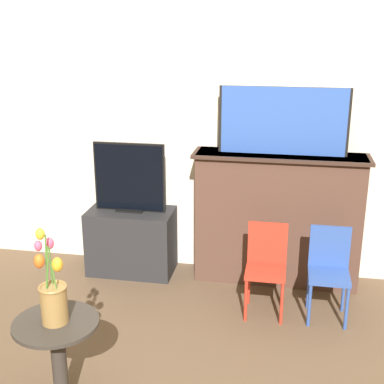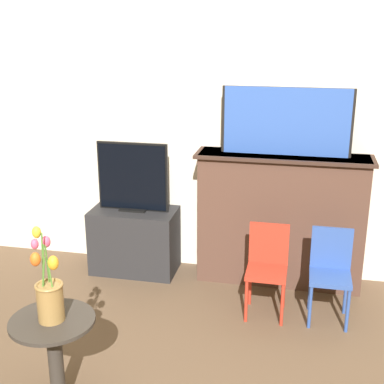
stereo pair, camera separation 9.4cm
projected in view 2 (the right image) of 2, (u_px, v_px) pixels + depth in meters
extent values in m
cube|color=beige|center=(218.00, 110.00, 4.24)|extent=(8.00, 0.06, 2.70)
cube|color=#4C3328|center=(280.00, 220.00, 4.21)|extent=(1.28, 0.30, 1.05)
cube|color=#35231C|center=(284.00, 157.00, 4.04)|extent=(1.34, 0.34, 0.02)
cube|color=black|center=(286.00, 121.00, 3.98)|extent=(0.97, 0.02, 0.51)
cube|color=#2D51A8|center=(286.00, 122.00, 3.97)|extent=(0.93, 0.02, 0.51)
cube|color=#232326|center=(135.00, 240.00, 4.47)|extent=(0.70, 0.39, 0.54)
cube|color=black|center=(134.00, 209.00, 4.39)|extent=(0.22, 0.12, 0.01)
cube|color=black|center=(133.00, 177.00, 4.31)|extent=(0.58, 0.02, 0.56)
cube|color=black|center=(132.00, 177.00, 4.30)|extent=(0.55, 0.02, 0.53)
cylinder|color=#B22D1E|center=(246.00, 301.00, 3.73)|extent=(0.02, 0.02, 0.32)
cylinder|color=#B22D1E|center=(282.00, 305.00, 3.68)|extent=(0.02, 0.02, 0.32)
cylinder|color=#B22D1E|center=(250.00, 285.00, 3.96)|extent=(0.02, 0.02, 0.32)
cylinder|color=#B22D1E|center=(284.00, 288.00, 3.91)|extent=(0.02, 0.02, 0.32)
cube|color=#B22D1E|center=(267.00, 272.00, 3.76)|extent=(0.28, 0.28, 0.03)
cube|color=#B22D1E|center=(269.00, 243.00, 3.83)|extent=(0.28, 0.02, 0.31)
cylinder|color=#2D4C99|center=(310.00, 307.00, 3.65)|extent=(0.02, 0.02, 0.32)
cylinder|color=#2D4C99|center=(348.00, 311.00, 3.60)|extent=(0.02, 0.02, 0.32)
cylinder|color=#2D4C99|center=(310.00, 290.00, 3.88)|extent=(0.02, 0.02, 0.32)
cylinder|color=#2D4C99|center=(345.00, 293.00, 3.83)|extent=(0.02, 0.02, 0.32)
cube|color=#2D4C99|center=(330.00, 278.00, 3.69)|extent=(0.28, 0.28, 0.03)
cube|color=#2D4C99|center=(331.00, 248.00, 3.76)|extent=(0.28, 0.02, 0.31)
cylinder|color=#332D28|center=(56.00, 366.00, 2.87)|extent=(0.08, 0.08, 0.52)
cylinder|color=#332D28|center=(52.00, 321.00, 2.78)|extent=(0.45, 0.45, 0.02)
cylinder|color=olive|center=(50.00, 303.00, 2.75)|extent=(0.14, 0.14, 0.20)
torus|color=olive|center=(49.00, 285.00, 2.72)|extent=(0.15, 0.15, 0.02)
cylinder|color=#477A2D|center=(43.00, 271.00, 2.70)|extent=(0.04, 0.01, 0.29)
ellipsoid|color=#E0517A|center=(35.00, 244.00, 2.66)|extent=(0.04, 0.04, 0.06)
cylinder|color=#477A2D|center=(43.00, 265.00, 2.69)|extent=(0.03, 0.01, 0.36)
ellipsoid|color=gold|center=(36.00, 232.00, 2.64)|extent=(0.04, 0.04, 0.06)
cylinder|color=#477A2D|center=(43.00, 278.00, 2.69)|extent=(0.03, 0.03, 0.23)
ellipsoid|color=orange|center=(35.00, 259.00, 2.64)|extent=(0.05, 0.05, 0.07)
cylinder|color=#477A2D|center=(51.00, 280.00, 2.69)|extent=(0.04, 0.02, 0.21)
ellipsoid|color=orange|center=(53.00, 263.00, 2.64)|extent=(0.05, 0.05, 0.08)
cylinder|color=#477A2D|center=(48.00, 270.00, 2.72)|extent=(0.02, 0.04, 0.28)
ellipsoid|color=#E0517A|center=(46.00, 242.00, 2.71)|extent=(0.05, 0.05, 0.06)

